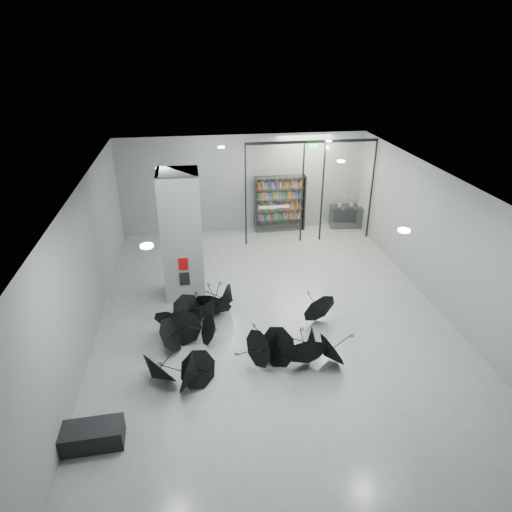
{
  "coord_description": "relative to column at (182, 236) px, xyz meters",
  "views": [
    {
      "loc": [
        -2.13,
        -10.73,
        7.43
      ],
      "look_at": [
        -0.3,
        1.5,
        1.4
      ],
      "focal_mm": 31.66,
      "sensor_mm": 36.0,
      "label": 1
    }
  ],
  "objects": [
    {
      "name": "info_panel",
      "position": [
        0.0,
        -0.62,
        -1.15
      ],
      "size": [
        0.3,
        0.03,
        0.42
      ],
      "primitive_type": "cube",
      "color": "black",
      "rests_on": "column"
    },
    {
      "name": "umbrella_cluster",
      "position": [
        1.19,
        -3.02,
        -1.69
      ],
      "size": [
        5.91,
        4.3,
        1.28
      ],
      "color": "black",
      "rests_on": "ground"
    },
    {
      "name": "bench",
      "position": [
        -2.0,
        -5.78,
        -1.77
      ],
      "size": [
        1.43,
        0.66,
        0.45
      ],
      "primitive_type": "cube",
      "rotation": [
        0.0,
        0.0,
        0.04
      ],
      "color": "black",
      "rests_on": "ground"
    },
    {
      "name": "bookshelf",
      "position": [
        3.98,
        4.75,
        -0.84
      ],
      "size": [
        2.12,
        0.46,
        2.32
      ],
      "primitive_type": null,
      "rotation": [
        0.0,
        0.0,
        0.02
      ],
      "color": "black",
      "rests_on": "ground"
    },
    {
      "name": "shop_counter",
      "position": [
        6.97,
        4.65,
        -1.53
      ],
      "size": [
        1.63,
        0.83,
        0.93
      ],
      "primitive_type": "cube",
      "rotation": [
        0.0,
        0.0,
        -0.13
      ],
      "color": "black",
      "rests_on": "ground"
    },
    {
      "name": "exit_sign",
      "position": [
        4.9,
        3.3,
        1.82
      ],
      "size": [
        0.3,
        0.06,
        0.15
      ],
      "primitive_type": "cube",
      "color": "#0CE533",
      "rests_on": "room"
    },
    {
      "name": "column",
      "position": [
        0.0,
        0.0,
        0.0
      ],
      "size": [
        1.2,
        1.2,
        4.0
      ],
      "primitive_type": "cube",
      "color": "slate",
      "rests_on": "ground"
    },
    {
      "name": "room",
      "position": [
        2.5,
        -2.0,
        0.84
      ],
      "size": [
        14.0,
        14.02,
        4.01
      ],
      "color": "gray",
      "rests_on": "ground"
    },
    {
      "name": "glass_partition",
      "position": [
        4.89,
        3.5,
        0.18
      ],
      "size": [
        5.06,
        0.08,
        4.0
      ],
      "color": "silver",
      "rests_on": "ground"
    },
    {
      "name": "fire_cabinet",
      "position": [
        0.0,
        -0.62,
        -0.65
      ],
      "size": [
        0.28,
        0.04,
        0.38
      ],
      "primitive_type": "cube",
      "color": "#A50A07",
      "rests_on": "column"
    }
  ]
}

